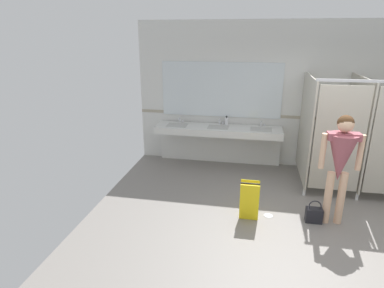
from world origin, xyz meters
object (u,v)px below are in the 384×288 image
(soap_dispenser, at_px, (226,121))
(wet_floor_sign, at_px, (249,201))
(person_standing, at_px, (341,157))
(handbag, at_px, (314,215))

(soap_dispenser, height_order, wet_floor_sign, soap_dispenser)
(person_standing, bearing_deg, soap_dispenser, 130.73)
(handbag, bearing_deg, soap_dispenser, 125.83)
(person_standing, bearing_deg, handbag, -171.07)
(soap_dispenser, relative_size, wet_floor_sign, 0.32)
(wet_floor_sign, bearing_deg, handbag, 7.09)
(handbag, height_order, soap_dispenser, soap_dispenser)
(person_standing, height_order, handbag, person_standing)
(person_standing, height_order, wet_floor_sign, person_standing)
(handbag, relative_size, wet_floor_sign, 0.58)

